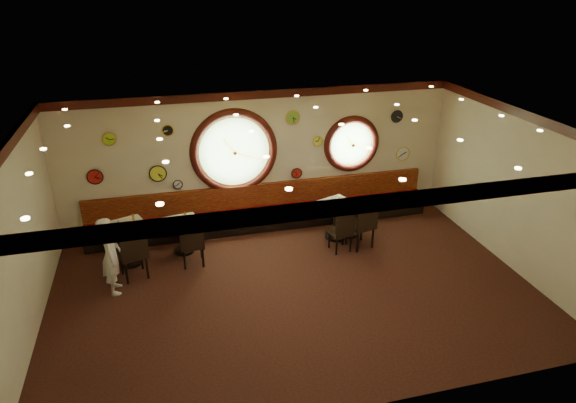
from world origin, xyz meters
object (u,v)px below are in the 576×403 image
Objects in this scene: table_d at (350,217)px; chair_d at (364,219)px; table_b at (183,232)px; table_a at (128,240)px; chair_a at (133,248)px; condiment_d_pepper at (353,205)px; condiment_d_bottle at (353,202)px; condiment_d_salt at (348,203)px; condiment_a_salt at (119,223)px; condiment_b_pepper at (184,220)px; condiment_c_bottle at (339,199)px; chair_c at (343,227)px; condiment_a_bottle at (133,218)px; table_c at (336,216)px; condiment_b_salt at (177,219)px; condiment_b_bottle at (185,216)px; waiter at (111,255)px; chair_b at (192,238)px; condiment_c_pepper at (336,202)px; condiment_a_pepper at (127,224)px; condiment_c_salt at (336,201)px.

chair_d reaches higher than table_d.
table_a is at bearing -170.07° from table_b.
chair_a is 8.88× the size of condiment_d_pepper.
condiment_d_bottle is (4.90, 0.06, 0.25)m from table_a.
condiment_d_salt is 0.10m from condiment_d_bottle.
condiment_b_pepper is (1.30, 0.12, -0.13)m from condiment_a_salt.
table_d is at bearing -2.27° from condiment_c_bottle.
condiment_a_bottle is (-4.25, 0.82, 0.36)m from chair_c.
condiment_a_salt is (-4.96, -0.01, 0.46)m from table_d.
chair_c is 6.93× the size of condiment_b_pepper.
condiment_b_salt is (-3.47, 0.21, 0.25)m from table_c.
table_b is 1.33m from condiment_a_salt.
condiment_d_salt is 3.61m from condiment_b_bottle.
table_a is 4.83m from table_d.
table_a is at bearing -179.65° from table_d.
waiter is (-1.42, -1.12, -0.02)m from condiment_b_pepper.
table_d is 3.61m from chair_b.
condiment_d_pepper is at bearing 7.35° from condiment_c_pepper.
condiment_d_bottle is at bearing 74.66° from chair_d.
chair_a is 0.68m from condiment_a_pepper.
table_a reaches higher than table_b.
condiment_d_bottle is (3.88, -0.13, 0.01)m from condiment_b_salt.
condiment_b_salt is 0.18m from condiment_b_bottle.
chair_a is 8.15× the size of condiment_b_pepper.
condiment_a_pepper is 0.63× the size of condiment_c_bottle.
condiment_a_salt is at bearing 179.44° from table_c.
condiment_d_salt reaches higher than condiment_d_pepper.
table_c is 0.37m from condiment_c_pepper.
condiment_d_pepper is 0.35m from condiment_c_bottle.
condiment_a_salt reaches higher than condiment_b_pepper.
condiment_c_bottle is at bearing -80.57° from waiter.
condiment_a_salt reaches higher than table_a.
condiment_c_bottle is (3.39, -0.10, 0.13)m from condiment_b_pepper.
condiment_a_salt is 1.26× the size of condiment_d_pepper.
condiment_a_pepper is 1.16m from condiment_b_pepper.
chair_b reaches higher than table_b.
chair_c is 0.88m from condiment_d_salt.
condiment_a_pepper is at bearing -167.94° from condiment_b_bottle.
condiment_c_salt is 0.43m from condiment_d_pepper.
condiment_a_pepper is (0.16, -0.04, -0.01)m from condiment_a_salt.
condiment_b_bottle is 1.19× the size of condiment_d_bottle.
condiment_d_salt is at bearing 9.26° from chair_b.
table_b is 1.00× the size of table_d.
condiment_d_pepper is at bearing -10.00° from condiment_c_bottle.
chair_d is at bearing -7.32° from table_a.
table_a is 10.99× the size of condiment_b_pepper.
chair_c is 4.44m from condiment_a_pepper.
condiment_d_pepper is (0.41, 0.05, -0.13)m from condiment_c_pepper.
waiter is (-5.05, -1.07, -0.02)m from condiment_d_salt.
condiment_a_salt reaches higher than condiment_d_salt.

